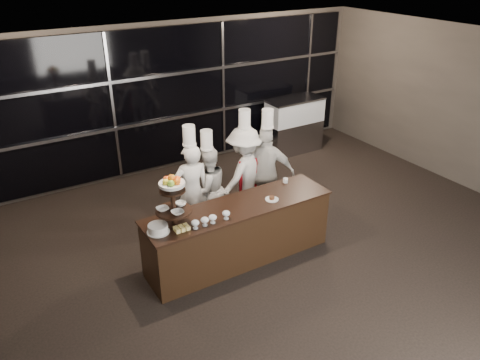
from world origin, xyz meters
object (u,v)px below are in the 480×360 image
chef_a (192,190)px  chef_d (266,172)px  buffet_counter (239,232)px  chef_c (244,173)px  layer_cake (158,229)px  chef_b (208,188)px  display_stand (173,197)px  display_case (294,123)px

chef_a → chef_d: chef_d is taller
buffet_counter → chef_d: (1.06, 0.87, 0.37)m
chef_c → chef_d: size_ratio=1.01×
layer_cake → chef_a: 1.40m
chef_a → chef_b: size_ratio=1.10×
buffet_counter → chef_b: size_ratio=1.66×
display_stand → chef_b: bearing=45.1°
chef_a → chef_c: size_ratio=0.97×
buffet_counter → chef_b: chef_b is taller
chef_c → display_stand: bearing=-149.4°
chef_b → chef_d: chef_d is taller
chef_a → chef_b: (0.34, 0.10, -0.10)m
chef_d → display_stand: bearing=-157.1°
display_case → chef_a: bearing=-150.6°
chef_b → chef_c: size_ratio=0.88×
buffet_counter → layer_cake: layer_cake is taller
buffet_counter → display_stand: bearing=-180.0°
buffet_counter → display_case: display_case is taller
display_stand → chef_d: 2.29m
layer_cake → chef_d: chef_d is taller
chef_a → chef_c: 1.01m
chef_b → chef_d: (1.01, -0.19, 0.11)m
display_case → chef_c: size_ratio=0.67×
chef_b → chef_c: (0.67, -0.04, 0.11)m
chef_d → chef_a: bearing=176.4°
chef_a → display_stand: bearing=-126.7°
buffet_counter → chef_d: size_ratio=1.47×
chef_b → chef_c: 0.68m
layer_cake → chef_c: (1.98, 1.07, -0.14)m
chef_b → display_case: bearing=30.6°
buffet_counter → layer_cake: size_ratio=9.47×
chef_b → display_stand: bearing=-134.9°
display_stand → display_case: size_ratio=0.57×
buffet_counter → display_stand: size_ratio=3.81×
layer_cake → chef_b: 1.73m
display_stand → display_case: (4.24, 2.94, -0.65)m
chef_c → layer_cake: bearing=-151.6°
display_case → chef_c: bearing=-142.6°
chef_c → chef_d: 0.37m
buffet_counter → display_case: bearing=42.3°
buffet_counter → layer_cake: 1.36m
chef_c → chef_d: (0.34, -0.15, 0.00)m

